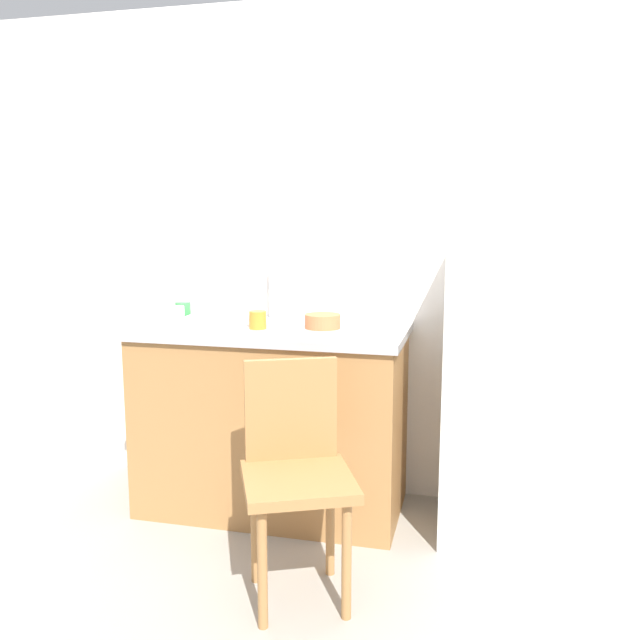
{
  "coord_description": "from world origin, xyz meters",
  "views": [
    {
      "loc": [
        0.78,
        -2.29,
        1.45
      ],
      "look_at": [
        0.08,
        0.6,
        0.96
      ],
      "focal_mm": 36.94,
      "sensor_mm": 36.0,
      "label": 1
    }
  ],
  "objects": [
    {
      "name": "ground_plane",
      "position": [
        0.0,
        0.0,
        0.0
      ],
      "size": [
        8.0,
        8.0,
        0.0
      ],
      "primitive_type": "plane",
      "color": "#9E998E"
    },
    {
      "name": "back_wall",
      "position": [
        0.0,
        1.0,
        1.24
      ],
      "size": [
        4.8,
        0.1,
        2.47
      ],
      "primitive_type": "cube",
      "color": "white",
      "rests_on": "ground_plane"
    },
    {
      "name": "cabinet_base",
      "position": [
        -0.17,
        0.65,
        0.43
      ],
      "size": [
        1.25,
        0.6,
        0.87
      ],
      "primitive_type": "cube",
      "color": "#A87542",
      "rests_on": "ground_plane"
    },
    {
      "name": "countertop",
      "position": [
        -0.17,
        0.65,
        0.89
      ],
      "size": [
        1.29,
        0.64,
        0.04
      ],
      "primitive_type": "cube",
      "color": "#B7B7BC",
      "rests_on": "cabinet_base"
    },
    {
      "name": "faucet",
      "position": [
        -0.25,
        0.9,
        1.04
      ],
      "size": [
        0.02,
        0.02,
        0.27
      ],
      "primitive_type": "cylinder",
      "color": "#B7B7BC",
      "rests_on": "countertop"
    },
    {
      "name": "refrigerator",
      "position": [
        0.93,
        0.66,
        0.65
      ],
      "size": [
        0.57,
        0.57,
        1.31
      ],
      "primitive_type": "cube",
      "color": "silver",
      "rests_on": "ground_plane"
    },
    {
      "name": "chair",
      "position": [
        0.14,
        -0.03,
        0.5
      ],
      "size": [
        0.53,
        0.53,
        0.89
      ],
      "rotation": [
        0.0,
        0.0,
        0.42
      ],
      "color": "#A87542",
      "rests_on": "ground_plane"
    },
    {
      "name": "dish_tray",
      "position": [
        -0.43,
        0.62,
        0.93
      ],
      "size": [
        0.28,
        0.2,
        0.05
      ],
      "primitive_type": "cube",
      "color": "white",
      "rests_on": "countertop"
    },
    {
      "name": "terracotta_bowl",
      "position": [
        0.07,
        0.67,
        0.94
      ],
      "size": [
        0.17,
        0.17,
        0.07
      ],
      "primitive_type": "cylinder",
      "color": "#C67042",
      "rests_on": "countertop"
    },
    {
      "name": "cup_white",
      "position": [
        -0.62,
        0.57,
        0.96
      ],
      "size": [
        0.07,
        0.07,
        0.1
      ],
      "primitive_type": "cylinder",
      "color": "white",
      "rests_on": "countertop"
    },
    {
      "name": "cup_green",
      "position": [
        -0.65,
        0.71,
        0.96
      ],
      "size": [
        0.08,
        0.08,
        0.09
      ],
      "primitive_type": "cylinder",
      "color": "green",
      "rests_on": "countertop"
    },
    {
      "name": "cup_orange",
      "position": [
        -0.22,
        0.58,
        0.95
      ],
      "size": [
        0.08,
        0.08,
        0.08
      ],
      "primitive_type": "cylinder",
      "color": "orange",
      "rests_on": "countertop"
    }
  ]
}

